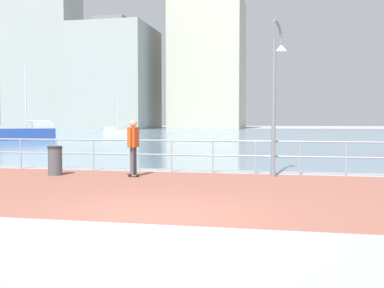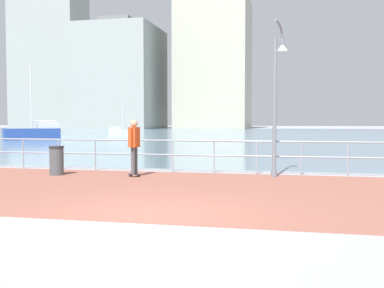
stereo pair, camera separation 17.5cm
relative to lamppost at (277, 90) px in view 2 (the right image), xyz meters
name	(u,v)px [view 2 (the right image)]	position (x,y,z in m)	size (l,w,h in m)	color
ground	(269,138)	(-2.05, 33.49, -2.66)	(220.00, 220.00, 0.00)	#9E9EA3
brick_paving	(188,190)	(-2.05, -3.38, -2.66)	(28.00, 7.64, 0.01)	#935647
harbor_water	(274,134)	(-2.05, 45.44, -2.66)	(180.00, 88.00, 0.00)	#6B899E
waterfront_railing	(214,150)	(-2.05, 0.44, -1.91)	(25.25, 0.06, 1.09)	#8C99A3
lamppost	(277,90)	(0.00, 0.00, 0.00)	(0.48, 0.78, 4.82)	slate
skateboarder	(134,142)	(-4.27, -1.07, -1.60)	(0.41, 0.56, 1.76)	black
trash_bin	(57,160)	(-6.85, -1.16, -2.19)	(0.46, 0.46, 0.93)	#474C51
sailboat_yellow	(122,132)	(-18.79, 35.40, -2.25)	(2.78, 2.86, 4.28)	white
sailboat_gray	(34,133)	(-22.55, 23.22, -2.02)	(4.57, 4.35, 6.78)	#284799
tower_concrete	(119,78)	(-38.32, 84.34, 8.82)	(17.68, 17.98, 24.63)	#939993
tower_beige	(49,33)	(-55.59, 84.39, 19.49)	(15.84, 10.04, 45.98)	#939993
tower_slate	(214,63)	(-17.61, 90.62, 12.22)	(15.88, 15.98, 31.42)	#B2AD99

